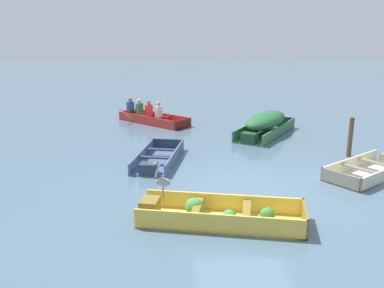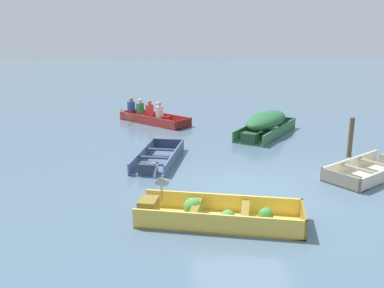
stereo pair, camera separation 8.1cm
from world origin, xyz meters
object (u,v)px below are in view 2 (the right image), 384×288
object	(u,v)px
skiff_slate_blue_far_moored	(157,159)
rowboat_red_with_crew	(150,116)
skiff_cream_near_moored	(371,170)
dinghy_yellow_foreground	(214,215)
heron_on_dinghy	(161,181)
skiff_green_mid_moored	(266,122)
mooring_post	(351,137)

from	to	relation	value
skiff_slate_blue_far_moored	rowboat_red_with_crew	xyz separation A→B (m)	(-0.44, 5.48, 0.13)
skiff_cream_near_moored	rowboat_red_with_crew	distance (m)	9.22
dinghy_yellow_foreground	heron_on_dinghy	size ratio (longest dim) A/B	4.16
dinghy_yellow_foreground	skiff_cream_near_moored	xyz separation A→B (m)	(4.50, 2.60, -0.03)
rowboat_red_with_crew	skiff_slate_blue_far_moored	bearing A→B (deg)	-85.46
skiff_green_mid_moored	dinghy_yellow_foreground	bearing A→B (deg)	-110.39
skiff_slate_blue_far_moored	skiff_cream_near_moored	bearing A→B (deg)	-13.23
skiff_cream_near_moored	rowboat_red_with_crew	size ratio (longest dim) A/B	0.94
dinghy_yellow_foreground	skiff_cream_near_moored	distance (m)	5.20
skiff_slate_blue_far_moored	skiff_green_mid_moored	bearing A→B (deg)	38.45
rowboat_red_with_crew	mooring_post	bearing A→B (deg)	-39.53
heron_on_dinghy	rowboat_red_with_crew	bearing A→B (deg)	93.79
skiff_green_mid_moored	rowboat_red_with_crew	xyz separation A→B (m)	(-4.30, 2.41, -0.24)
dinghy_yellow_foreground	skiff_slate_blue_far_moored	distance (m)	4.15
dinghy_yellow_foreground	rowboat_red_with_crew	bearing A→B (deg)	100.15
dinghy_yellow_foreground	mooring_post	xyz separation A→B (m)	(4.58, 4.26, 0.45)
dinghy_yellow_foreground	skiff_slate_blue_far_moored	size ratio (longest dim) A/B	1.22
dinghy_yellow_foreground	mooring_post	world-z (taller)	mooring_post
skiff_cream_near_moored	skiff_green_mid_moored	distance (m)	4.82
dinghy_yellow_foreground	skiff_green_mid_moored	world-z (taller)	skiff_green_mid_moored
dinghy_yellow_foreground	mooring_post	bearing A→B (deg)	42.89
skiff_slate_blue_far_moored	rowboat_red_with_crew	size ratio (longest dim) A/B	0.96
heron_on_dinghy	mooring_post	distance (m)	7.04
rowboat_red_with_crew	mooring_post	size ratio (longest dim) A/B	2.46
skiff_slate_blue_far_moored	heron_on_dinghy	distance (m)	3.97
dinghy_yellow_foreground	heron_on_dinghy	world-z (taller)	heron_on_dinghy
dinghy_yellow_foreground	skiff_slate_blue_far_moored	world-z (taller)	dinghy_yellow_foreground
skiff_cream_near_moored	skiff_slate_blue_far_moored	size ratio (longest dim) A/B	0.98
skiff_cream_near_moored	mooring_post	distance (m)	1.73
skiff_green_mid_moored	rowboat_red_with_crew	bearing A→B (deg)	150.70
skiff_green_mid_moored	mooring_post	xyz separation A→B (m)	(1.97, -2.76, 0.13)
rowboat_red_with_crew	heron_on_dinghy	size ratio (longest dim) A/B	3.56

